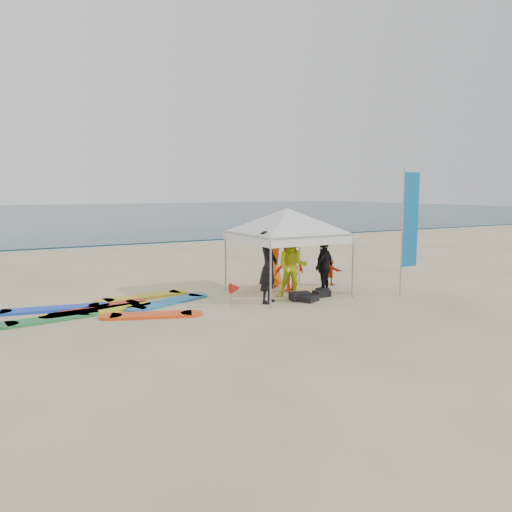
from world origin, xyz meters
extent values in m
plane|color=beige|center=(0.00, 0.00, 0.00)|extent=(120.00, 120.00, 0.00)
cube|color=#0C2633|center=(0.00, 60.00, 0.04)|extent=(160.00, 84.00, 0.08)
cube|color=silver|center=(0.00, 18.20, 0.00)|extent=(160.00, 1.20, 0.01)
imported|color=black|center=(0.99, 1.97, 0.97)|extent=(0.84, 0.82, 1.94)
imported|color=yellow|center=(1.90, 2.20, 0.89)|extent=(1.10, 1.05, 1.79)
imported|color=red|center=(2.36, 3.06, 0.78)|extent=(1.02, 0.59, 1.56)
imported|color=black|center=(3.00, 2.20, 0.80)|extent=(1.01, 0.76, 1.60)
imported|color=orange|center=(2.19, 3.78, 0.93)|extent=(1.08, 1.00, 1.86)
imported|color=#C93E11|center=(3.99, 3.23, 0.44)|extent=(0.56, 0.86, 0.89)
cylinder|color=#A5A5A8|center=(0.71, 4.07, 0.89)|extent=(0.05, 0.05, 1.79)
cylinder|color=#A5A5A8|center=(3.39, 4.07, 0.89)|extent=(0.05, 0.05, 1.79)
cylinder|color=#A5A5A8|center=(0.71, 1.39, 0.89)|extent=(0.05, 0.05, 1.79)
cylinder|color=#A5A5A8|center=(3.39, 1.39, 0.89)|extent=(0.05, 0.05, 1.79)
cube|color=white|center=(2.05, 1.39, 1.67)|extent=(2.78, 0.02, 0.24)
cube|color=white|center=(2.05, 4.07, 1.67)|extent=(2.78, 0.02, 0.24)
cube|color=white|center=(0.71, 2.73, 1.67)|extent=(0.02, 2.78, 0.24)
cube|color=white|center=(3.39, 2.73, 1.67)|extent=(0.02, 2.78, 0.24)
pyramid|color=white|center=(2.05, 2.73, 2.50)|extent=(3.79, 3.79, 0.71)
cylinder|color=#A5A5A8|center=(4.78, 0.94, 1.81)|extent=(0.04, 0.04, 3.62)
cube|color=#0A65AF|center=(5.08, 0.94, 2.17)|extent=(0.57, 0.03, 2.69)
cylinder|color=#A5A5A8|center=(-0.13, 1.96, 0.30)|extent=(0.02, 0.02, 0.60)
cone|color=red|center=(-0.01, 1.96, 0.50)|extent=(0.28, 0.28, 0.28)
cube|color=black|center=(1.91, 1.80, 0.11)|extent=(0.61, 0.45, 0.22)
cube|color=black|center=(2.71, 1.90, 0.09)|extent=(0.48, 0.33, 0.18)
cube|color=black|center=(2.03, 1.59, 0.08)|extent=(0.62, 0.58, 0.16)
cube|color=black|center=(2.88, 2.09, 0.10)|extent=(0.42, 0.36, 0.20)
cube|color=red|center=(-3.18, 3.33, 0.04)|extent=(2.19, 1.10, 0.07)
cube|color=gold|center=(-1.81, 4.20, 0.04)|extent=(2.22, 0.75, 0.07)
cube|color=blue|center=(-4.27, 3.84, 0.04)|extent=(2.38, 0.94, 0.07)
cube|color=#227F3D|center=(-4.45, 2.81, 0.04)|extent=(1.85, 0.75, 0.07)
cube|color=#2375BB|center=(-1.40, 3.19, 0.04)|extent=(2.19, 1.28, 0.07)
cube|color=yellow|center=(-3.27, 3.11, 0.04)|extent=(2.28, 0.76, 0.07)
cube|color=#ED4713|center=(-2.23, 2.03, 0.04)|extent=(1.98, 1.16, 0.07)
camera|label=1|loc=(-5.67, -9.39, 3.01)|focal=35.00mm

